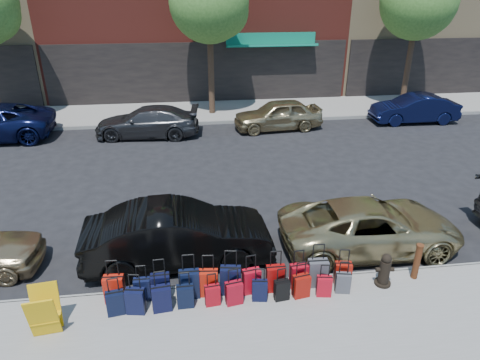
{
  "coord_description": "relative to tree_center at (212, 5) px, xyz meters",
  "views": [
    {
      "loc": [
        -0.78,
        -12.36,
        6.51
      ],
      "look_at": [
        0.59,
        -1.5,
        1.36
      ],
      "focal_mm": 32.0,
      "sensor_mm": 36.0,
      "label": 1
    }
  ],
  "objects": [
    {
      "name": "ground",
      "position": [
        -0.64,
        -9.5,
        -5.41
      ],
      "size": [
        120.0,
        120.0,
        0.0
      ],
      "primitive_type": "plane",
      "color": "black",
      "rests_on": "ground"
    },
    {
      "name": "sidewalk_near",
      "position": [
        -0.64,
        -16.0,
        -5.34
      ],
      "size": [
        60.0,
        4.0,
        0.15
      ],
      "primitive_type": "cube",
      "color": "gray",
      "rests_on": "ground"
    },
    {
      "name": "sidewalk_far",
      "position": [
        -0.64,
        0.5,
        -5.34
      ],
      "size": [
        60.0,
        4.0,
        0.15
      ],
      "primitive_type": "cube",
      "color": "gray",
      "rests_on": "ground"
    },
    {
      "name": "curb_near",
      "position": [
        -0.64,
        -13.98,
        -5.34
      ],
      "size": [
        60.0,
        0.08,
        0.15
      ],
      "primitive_type": "cube",
      "color": "gray",
      "rests_on": "ground"
    },
    {
      "name": "curb_far",
      "position": [
        -0.64,
        -1.52,
        -5.34
      ],
      "size": [
        60.0,
        0.08,
        0.15
      ],
      "primitive_type": "cube",
      "color": "gray",
      "rests_on": "ground"
    },
    {
      "name": "tree_center",
      "position": [
        0.0,
        0.0,
        0.0
      ],
      "size": [
        3.8,
        3.8,
        7.27
      ],
      "color": "black",
      "rests_on": "sidewalk_far"
    },
    {
      "name": "tree_right",
      "position": [
        10.5,
        0.0,
        0.0
      ],
      "size": [
        3.8,
        3.8,
        7.27
      ],
      "color": "black",
      "rests_on": "sidewalk_far"
    },
    {
      "name": "suitcase_front_0",
      "position": [
        -3.19,
        -14.26,
        -4.94
      ],
      "size": [
        0.44,
        0.26,
        1.03
      ],
      "rotation": [
        0.0,
        0.0,
        -0.06
      ],
      "color": "#B5190B",
      "rests_on": "sidewalk_near"
    },
    {
      "name": "suitcase_front_1",
      "position": [
        -2.6,
        -14.28,
        -4.99
      ],
      "size": [
        0.35,
        0.2,
        0.85
      ],
      "rotation": [
        0.0,
        0.0,
        0.01
      ],
      "color": "black",
      "rests_on": "sidewalk_near"
    },
    {
      "name": "suitcase_front_2",
      "position": [
        -2.21,
        -14.28,
        -4.95
      ],
      "size": [
        0.41,
        0.24,
        0.98
      ],
      "rotation": [
        0.0,
        0.0,
        0.04
      ],
      "color": "black",
      "rests_on": "sidewalk_near"
    },
    {
      "name": "suitcase_front_3",
      "position": [
        -1.59,
        -14.31,
        -4.93
      ],
      "size": [
        0.44,
        0.24,
        1.06
      ],
      "rotation": [
        0.0,
        0.0,
        -0.0
      ],
      "color": "black",
      "rests_on": "sidewalk_near"
    },
    {
      "name": "suitcase_front_4",
      "position": [
        -1.17,
        -14.3,
        -4.95
      ],
      "size": [
        0.44,
        0.27,
        1.01
      ],
      "rotation": [
        0.0,
        0.0,
        -0.1
      ],
      "color": "#B51B0B",
      "rests_on": "sidewalk_near"
    },
    {
      "name": "suitcase_front_5",
      "position": [
        -0.68,
        -14.3,
        -4.92
      ],
      "size": [
        0.48,
        0.31,
        1.08
      ],
      "rotation": [
        0.0,
        0.0,
        -0.16
      ],
      "color": "black",
      "rests_on": "sidewalk_near"
    },
    {
      "name": "suitcase_front_6",
      "position": [
        -0.22,
        -14.33,
        -4.97
      ],
      "size": [
        0.42,
        0.28,
        0.94
      ],
      "rotation": [
        0.0,
        0.0,
        0.17
      ],
      "color": "#AB0B1A",
      "rests_on": "sidewalk_near"
    },
    {
      "name": "suitcase_front_7",
      "position": [
        0.33,
        -14.33,
        -4.95
      ],
      "size": [
        0.42,
        0.23,
        1.0
      ],
      "rotation": [
        0.0,
        0.0,
        -0.01
      ],
      "color": "#8E0909",
      "rests_on": "sidewalk_near"
    },
    {
      "name": "suitcase_front_8",
      "position": [
        0.87,
        -14.29,
        -4.96
      ],
      "size": [
        0.42,
        0.26,
        0.95
      ],
      "rotation": [
        0.0,
        0.0,
        0.12
      ],
      "color": "#9F0A17",
      "rests_on": "sidewalk_near"
    },
    {
      "name": "suitcase_front_9",
      "position": [
        1.31,
        -14.28,
        -4.93
      ],
      "size": [
        0.45,
        0.26,
        1.07
      ],
      "rotation": [
        0.0,
        0.0,
        -0.04
      ],
      "color": "#414247",
      "rests_on": "sidewalk_near"
    },
    {
      "name": "suitcase_front_10",
      "position": [
        1.9,
        -14.3,
        -4.98
      ],
      "size": [
        0.4,
        0.26,
        0.9
      ],
      "rotation": [
        0.0,
        0.0,
        -0.16
      ],
      "color": "#991309",
      "rests_on": "sidewalk_near"
    },
    {
      "name": "suitcase_back_0",
      "position": [
        -3.13,
        -14.65,
        -4.99
      ],
      "size": [
        0.39,
        0.26,
        0.87
      ],
      "rotation": [
        0.0,
        0.0,
        0.15
      ],
      "color": "black",
      "rests_on": "sidewalk_near"
    },
    {
      "name": "suitcase_back_1",
      "position": [
        -2.71,
        -14.67,
        -4.97
      ],
      "size": [
        0.42,
        0.29,
        0.92
      ],
      "rotation": [
        0.0,
        0.0,
        -0.17
      ],
      "color": "black",
      "rests_on": "sidewalk_near"
    },
    {
      "name": "suitcase_back_2",
      "position": [
        -2.17,
        -14.66,
        -4.97
      ],
      "size": [
        0.42,
        0.27,
        0.95
      ],
      "rotation": [
        0.0,
        0.0,
        0.11
      ],
      "color": "black",
      "rests_on": "sidewalk_near"
    },
    {
      "name": "suitcase_back_3",
      "position": [
        -1.68,
        -14.62,
        -5.0
      ],
      "size": [
        0.36,
        0.21,
        0.84
      ],
      "rotation": [
        0.0,
        0.0,
        0.02
      ],
      "color": "black",
      "rests_on": "sidewalk_near"
    },
    {
      "name": "suitcase_back_4",
      "position": [
        -1.11,
        -14.63,
        -5.02
      ],
      "size": [
        0.34,
        0.22,
        0.76
      ],
      "rotation": [
        0.0,
        0.0,
        0.12
      ],
      "color": "#9B0A15",
      "rests_on": "sidewalk_near"
    },
    {
      "name": "suitcase_back_5",
      "position": [
        -0.64,
        -14.65,
        -4.99
      ],
      "size": [
        0.39,
        0.27,
        0.86
      ],
      "rotation": [
        0.0,
        0.0,
        0.19
      ],
      "color": "maroon",
      "rests_on": "sidewalk_near"
    },
    {
      "name": "suitcase_back_6",
      "position": [
        -0.08,
        -14.61,
        -5.02
      ],
      "size": [
        0.35,
        0.23,
        0.78
      ],
      "rotation": [
        0.0,
        0.0,
        -0.14
      ],
      "color": "black",
      "rests_on": "sidewalk_near"
    },
    {
      "name": "suitcase_back_7",
      "position": [
        0.4,
        -14.65,
        -5.02
      ],
      "size": [
        0.34,
        0.23,
        0.77
      ],
      "rotation": [
        0.0,
        0.0,
        0.13
      ],
      "color": "black",
      "rests_on": "sidewalk_near"
    },
    {
      "name": "suitcase_back_8",
      "position": [
        0.84,
        -14.61,
        -4.99
      ],
      "size": [
        0.39,
        0.27,
        0.86
      ],
      "rotation": [
        0.0,
        0.0,
        0.17
      ],
      "color": "maroon",
      "rests_on": "sidewalk_near"
    },
    {
      "name": "suitcase_back_9",
      "position": [
        1.35,
        -14.64,
        -5.02
      ],
      "size": [
        0.35,
        0.24,
        0.78
      ],
      "rotation": [
        0.0,
        0.0,
        -0.16
      ],
      "color": "#AC0B1A",
      "rests_on": "sidewalk_near"
    },
    {
      "name": "suitcase_back_10",
      "position": [
        1.8,
        -14.58,
        -5.02
      ],
      "size": [
        0.35,
        0.25,
        0.78
      ],
      "rotation": [
        0.0,
        0.0,
        -0.19
      ],
      "color": "#424348",
      "rests_on": "sidewalk_near"
    },
    {
      "name": "fire_hydrant",
      "position": [
        2.82,
        -14.45,
        -4.88
      ],
      "size": [
        0.42,
        0.37,
        0.82
      ],
      "rotation": [
        0.0,
        0.0,
        -0.1
      ],
      "color": "black",
      "rests_on": "sidewalk_near"
    },
    {
      "name": "bollard",
      "position": [
        3.65,
        -14.31,
        -4.79
      ],
      "size": [
        0.17,
        0.17,
        0.91
      ],
      "color": "#38190C",
      "rests_on": "sidewalk_near"
    },
    {
      "name": "display_rack",
      "position": [
        -4.4,
        -15.01,
        -4.78
      ],
      "size": [
        0.61,
        0.66,
        0.98
      ],
      "rotation": [
        0.0,
        0.0,
        0.12
      ],
      "color": "#DDA70C",
      "rests_on": "sidewalk_near"
    },
    {
      "name": "car_near_1",
      "position": [
        -1.82,
        -12.75,
        -4.65
      ],
      "size": [
        4.72,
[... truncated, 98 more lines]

